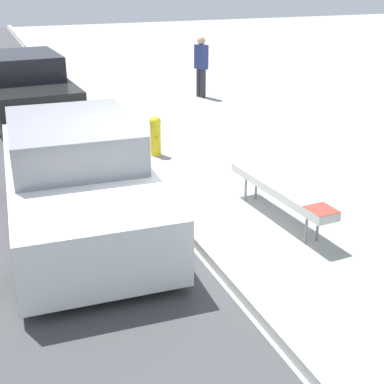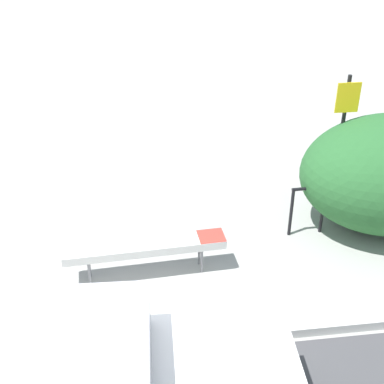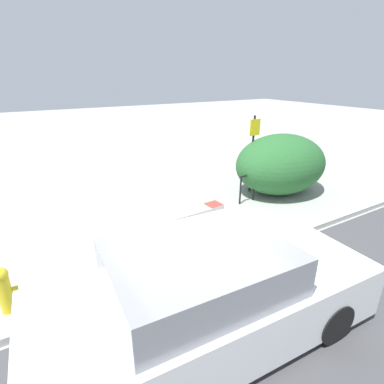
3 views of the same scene
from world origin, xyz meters
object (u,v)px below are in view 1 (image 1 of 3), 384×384
at_px(bench, 280,190).
at_px(parked_car_far, 26,88).
at_px(parked_car_near, 77,178).
at_px(pedestrian, 201,65).
at_px(fire_hydrant, 155,135).

bearing_deg(bench, parked_car_far, -163.97).
relative_size(bench, parked_car_near, 0.47).
xyz_separation_m(pedestrian, parked_car_far, (0.29, -4.72, -0.22)).
bearing_deg(fire_hydrant, bench, 11.92).
xyz_separation_m(parked_car_near, parked_car_far, (-6.48, 0.01, 0.01)).
distance_m(fire_hydrant, pedestrian, 5.22).
relative_size(bench, pedestrian, 1.34).
distance_m(pedestrian, parked_car_far, 4.73).
relative_size(bench, parked_car_far, 0.48).
bearing_deg(parked_car_near, fire_hydrant, 143.87).
relative_size(fire_hydrant, pedestrian, 0.46).
distance_m(parked_car_near, parked_car_far, 6.48).
bearing_deg(parked_car_near, pedestrian, 147.98).
bearing_deg(fire_hydrant, parked_car_far, -154.90).
distance_m(bench, fire_hydrant, 3.48).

